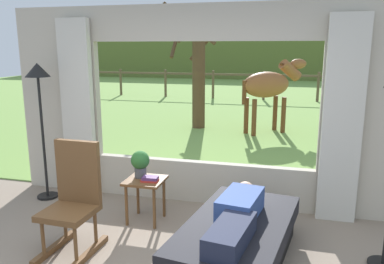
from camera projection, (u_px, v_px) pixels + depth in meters
back_wall_with_window at (201, 109)px, 4.96m from camera, size 5.20×0.12×2.55m
curtain_panel_left at (78, 110)px, 5.26m from camera, size 0.44×0.10×2.40m
curtain_panel_right at (342, 121)px, 4.41m from camera, size 0.44×0.10×2.40m
outdoor_pasture_lawn at (264, 98)px, 15.52m from camera, size 36.00×21.68×0.02m
distant_hill_ridge at (277, 60)px, 24.55m from camera, size 36.00×2.00×2.40m
recliner_sofa at (237, 241)px, 3.69m from camera, size 1.14×1.81×0.42m
reclining_person at (237, 214)px, 3.58m from camera, size 0.42×1.44×0.22m
rocking_chair at (74, 199)px, 3.88m from camera, size 0.49×0.69×1.12m
side_table at (145, 187)px, 4.54m from camera, size 0.44×0.44×0.52m
potted_plant at (140, 162)px, 4.56m from camera, size 0.22×0.22×0.32m
book_stack at (150, 179)px, 4.45m from camera, size 0.20×0.13×0.06m
floor_lamp_left at (39, 90)px, 5.04m from camera, size 0.32×0.32×1.83m
horse at (269, 85)px, 9.07m from camera, size 1.60×1.45×1.73m
pasture_tree at (198, 67)px, 9.58m from camera, size 1.34×1.37×3.05m
pasture_fence_line at (264, 81)px, 14.90m from camera, size 16.10×0.10×1.10m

